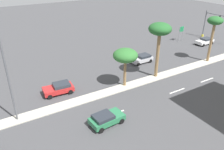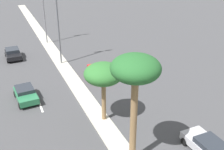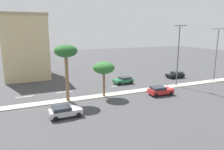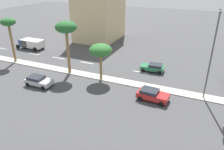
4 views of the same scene
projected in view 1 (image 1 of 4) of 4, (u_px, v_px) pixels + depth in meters
The scene contains 15 objects.
ground_plane at pixel (96, 96), 30.84m from camera, with size 160.00×160.00×0.00m, color #424244.
median_curb at pixel (17, 120), 26.07m from camera, with size 1.80×92.12×0.12m, color #B7B2A3.
lane_stripe_trailing at pixel (207, 80), 34.97m from camera, with size 0.20×2.80×0.01m, color silver.
lane_stripe_rear at pixel (177, 91), 32.03m from camera, with size 0.20×2.80×0.01m, color silver.
lane_stripe_leading at pixel (114, 114), 27.20m from camera, with size 0.20×2.80×0.01m, color silver.
traffic_signal_gantry at pixel (219, 23), 50.70m from camera, with size 14.64×0.53×6.22m.
directional_road_sign at pixel (181, 31), 51.30m from camera, with size 0.10×1.24×3.30m.
palm_tree_outboard at pixel (215, 23), 38.47m from camera, with size 2.59×2.59×8.02m.
palm_tree_rear at pixel (160, 31), 32.77m from camera, with size 3.35×3.35×8.46m.
palm_tree_far at pixel (125, 56), 31.30m from camera, with size 3.45×3.45×5.58m.
street_lamp_outboard at pixel (5, 67), 23.18m from camera, with size 2.90×0.24×11.39m.
sedan_white_trailing at pixel (205, 41), 49.88m from camera, with size 2.04×4.20×1.34m.
sedan_silver_near at pixel (142, 58), 40.83m from camera, with size 2.16×4.02×1.38m.
sedan_red_inboard at pixel (59, 88), 31.17m from camera, with size 2.35×4.15×1.43m.
sedan_green_mid at pixel (106, 119), 25.20m from camera, with size 2.29×3.98×1.34m.
Camera 1 is at (-23.66, 47.64, 16.26)m, focal length 36.60 mm.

